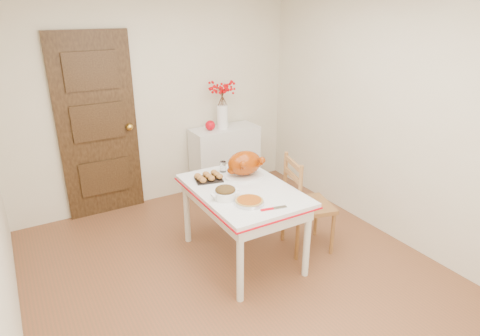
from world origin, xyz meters
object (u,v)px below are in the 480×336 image
kitchen_table (243,223)px  turkey_platter (245,164)px  sideboard (225,160)px  pumpkin_pie (249,201)px  chair_oak (309,203)px

kitchen_table → turkey_platter: bearing=55.7°
sideboard → kitchen_table: size_ratio=0.69×
pumpkin_pie → turkey_platter: bearing=62.9°
chair_oak → pumpkin_pie: bearing=114.6°
sideboard → pumpkin_pie: size_ratio=3.47×
sideboard → turkey_platter: turkey_platter is taller
kitchen_table → chair_oak: (0.65, -0.17, 0.12)m
kitchen_table → pumpkin_pie: pumpkin_pie is taller
sideboard → kitchen_table: (-0.60, -1.46, -0.06)m
chair_oak → pumpkin_pie: chair_oak is taller
chair_oak → turkey_platter: 0.74m
sideboard → kitchen_table: 1.58m
sideboard → turkey_platter: size_ratio=2.14×
chair_oak → turkey_platter: size_ratio=2.44×
sideboard → turkey_platter: (-0.45, -1.23, 0.44)m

